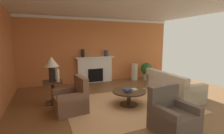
{
  "coord_description": "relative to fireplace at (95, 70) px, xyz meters",
  "views": [
    {
      "loc": [
        -2.38,
        -4.29,
        1.93
      ],
      "look_at": [
        -0.16,
        1.14,
        1.0
      ],
      "focal_mm": 26.98,
      "sensor_mm": 36.0,
      "label": 1
    }
  ],
  "objects": [
    {
      "name": "vase_tall_corner",
      "position": [
        1.93,
        -0.3,
        -0.16
      ],
      "size": [
        0.32,
        0.32,
        0.8
      ],
      "primitive_type": "cylinder",
      "color": "beige",
      "rests_on": "ground_plane"
    },
    {
      "name": "ceiling_panel",
      "position": [
        0.21,
        -2.82,
        2.42
      ],
      "size": [
        7.49,
        7.14,
        0.06
      ],
      "primitive_type": "cube",
      "color": "white"
    },
    {
      "name": "armchair_facing_fireplace",
      "position": [
        0.3,
        -4.77,
        -0.26
      ],
      "size": [
        0.89,
        0.89,
        0.95
      ],
      "color": "brown",
      "rests_on": "ground_plane"
    },
    {
      "name": "coffee_table",
      "position": [
        0.14,
        -3.12,
        -0.23
      ],
      "size": [
        1.0,
        1.0,
        0.45
      ],
      "color": "#3D2D1E",
      "rests_on": "ground_plane"
    },
    {
      "name": "sofa",
      "position": [
        1.93,
        -2.9,
        -0.27
      ],
      "size": [
        1.01,
        2.14,
        0.85
      ],
      "color": "#BCB299",
      "rests_on": "ground_plane"
    },
    {
      "name": "fireplace",
      "position": [
        0.0,
        0.0,
        0.0
      ],
      "size": [
        1.8,
        0.35,
        1.2
      ],
      "color": "white",
      "rests_on": "ground_plane"
    },
    {
      "name": "wall_fireplace",
      "position": [
        0.21,
        0.21,
        0.91
      ],
      "size": [
        7.49,
        0.12,
        2.96
      ],
      "primitive_type": "cube",
      "color": "#CC723D",
      "rests_on": "ground_plane"
    },
    {
      "name": "side_table",
      "position": [
        -1.96,
        -2.08,
        -0.17
      ],
      "size": [
        0.56,
        0.56,
        0.7
      ],
      "color": "#3D2D1E",
      "rests_on": "ground_plane"
    },
    {
      "name": "vase_mantel_right",
      "position": [
        0.55,
        -0.05,
        0.77
      ],
      "size": [
        0.17,
        0.17,
        0.28
      ],
      "primitive_type": "cylinder",
      "color": "navy",
      "rests_on": "fireplace"
    },
    {
      "name": "vase_on_side_table",
      "position": [
        -1.81,
        -2.2,
        0.33
      ],
      "size": [
        0.11,
        0.11,
        0.39
      ],
      "primitive_type": "cylinder",
      "color": "beige",
      "rests_on": "side_table"
    },
    {
      "name": "book_art_folio",
      "position": [
        0.01,
        -3.25,
        -0.04
      ],
      "size": [
        0.25,
        0.24,
        0.04
      ],
      "primitive_type": "cube",
      "rotation": [
        0.0,
        0.0,
        0.27
      ],
      "color": "navy",
      "rests_on": "coffee_table"
    },
    {
      "name": "vase_mantel_left",
      "position": [
        -0.55,
        -0.05,
        0.81
      ],
      "size": [
        0.15,
        0.15,
        0.35
      ],
      "primitive_type": "cylinder",
      "color": "black",
      "rests_on": "fireplace"
    },
    {
      "name": "book_red_cover",
      "position": [
        0.25,
        -3.17,
        -0.09
      ],
      "size": [
        0.25,
        0.19,
        0.06
      ],
      "primitive_type": "cube",
      "rotation": [
        0.0,
        0.0,
        -0.05
      ],
      "color": "tan",
      "rests_on": "coffee_table"
    },
    {
      "name": "table_lamp",
      "position": [
        -1.96,
        -2.08,
        0.66
      ],
      "size": [
        0.44,
        0.44,
        0.75
      ],
      "color": "black",
      "rests_on": "side_table"
    },
    {
      "name": "potted_plant",
      "position": [
        2.53,
        -0.42,
        -0.07
      ],
      "size": [
        0.56,
        0.56,
        0.83
      ],
      "color": "#BCB29E",
      "rests_on": "ground_plane"
    },
    {
      "name": "crown_moulding",
      "position": [
        0.21,
        0.13,
        2.31
      ],
      "size": [
        7.49,
        0.08,
        0.12
      ],
      "primitive_type": "cube",
      "color": "white"
    },
    {
      "name": "armchair_near_window",
      "position": [
        -1.53,
        -2.94,
        -0.26
      ],
      "size": [
        0.89,
        0.89,
        0.95
      ],
      "color": "brown",
      "rests_on": "ground_plane"
    },
    {
      "name": "ground_plane",
      "position": [
        0.21,
        -3.12,
        -0.57
      ],
      "size": [
        8.95,
        8.95,
        0.0
      ],
      "primitive_type": "plane",
      "color": "brown"
    },
    {
      "name": "area_rug",
      "position": [
        0.14,
        -3.12,
        -0.56
      ],
      "size": [
        3.68,
        2.75,
        0.01
      ],
      "primitive_type": "cube",
      "color": "tan",
      "rests_on": "ground_plane"
    }
  ]
}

